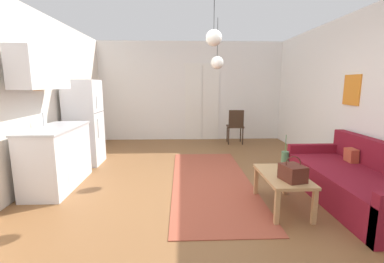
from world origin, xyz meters
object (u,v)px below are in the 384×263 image
Objects in this scene: coffee_table at (283,179)px; refrigerator at (84,123)px; handbag at (293,173)px; couch at (359,183)px; pendant_lamp_far at (217,63)px; pendant_lamp_near at (214,38)px; accent_chair at (235,125)px; bamboo_vase at (285,160)px.

coffee_table is 0.56× the size of refrigerator.
handbag is at bearing -83.13° from coffee_table.
couch is 1.14m from handbag.
refrigerator is (-3.12, 2.04, 0.43)m from coffee_table.
pendant_lamp_far is at bearing 136.04° from couch.
coffee_table is 0.27m from handbag.
handbag is 2.00m from pendant_lamp_near.
accent_chair is at bearing 72.72° from pendant_lamp_near.
pendant_lamp_far is (-0.64, 1.98, 1.38)m from handbag.
handbag is at bearing -98.96° from bamboo_vase.
handbag is (-0.07, -0.42, -0.03)m from bamboo_vase.
coffee_table is at bearing -37.43° from pendant_lamp_near.
pendant_lamp_near is at bearing -31.60° from refrigerator.
bamboo_vase reaches higher than couch.
accent_chair is at bearing 89.17° from bamboo_vase.
pendant_lamp_near is 0.72× the size of pendant_lamp_far.
coffee_table is 3.75m from refrigerator.
handbag is at bearing -72.16° from pendant_lamp_far.
bamboo_vase is at bearing 81.04° from handbag.
pendant_lamp_far is at bearing 107.84° from handbag.
couch is at bearing 108.04° from accent_chair.
couch is 6.64× the size of handbag.
accent_chair is 1.02× the size of pendant_lamp_far.
couch is 1.09m from coffee_table.
coffee_table is 1.99× the size of bamboo_vase.
refrigerator reaches higher than bamboo_vase.
bamboo_vase is 2.18m from pendant_lamp_far.
bamboo_vase is 3.71m from refrigerator.
pendant_lamp_near is at bearing 134.93° from handbag.
handbag is at bearing 91.53° from accent_chair.
pendant_lamp_far is at bearing 114.21° from bamboo_vase.
coffee_table is at bearing -70.87° from pendant_lamp_far.
coffee_table is at bearing -114.92° from bamboo_vase.
couch is at bearing -24.47° from refrigerator.
coffee_table is 2.05m from pendant_lamp_near.
pendant_lamp_far is at bearing 109.13° from coffee_table.
coffee_table is 0.28m from bamboo_vase.
pendant_lamp_near is at bearing 142.57° from coffee_table.
accent_chair is 1.41× the size of pendant_lamp_near.
couch is at bearing -3.95° from bamboo_vase.
refrigerator is at bearing 144.31° from handbag.
couch is at bearing 6.85° from coffee_table.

